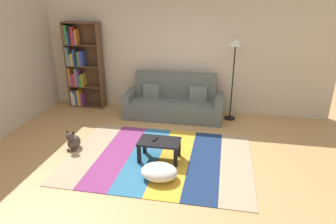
{
  "coord_description": "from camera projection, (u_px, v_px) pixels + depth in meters",
  "views": [
    {
      "loc": [
        0.97,
        -4.48,
        2.73
      ],
      "look_at": [
        -0.02,
        0.65,
        0.65
      ],
      "focal_mm": 32.13,
      "sensor_mm": 36.0,
      "label": 1
    }
  ],
  "objects": [
    {
      "name": "back_wall",
      "position": [
        184.0,
        55.0,
        7.09
      ],
      "size": [
        6.8,
        0.1,
        2.7
      ],
      "primitive_type": "cube",
      "color": "beige",
      "rests_on": "ground_plane"
    },
    {
      "name": "standing_lamp",
      "position": [
        235.0,
        53.0,
        6.44
      ],
      "size": [
        0.32,
        0.32,
        1.82
      ],
      "color": "black",
      "rests_on": "ground_plane"
    },
    {
      "name": "bookshelf",
      "position": [
        80.0,
        67.0,
        7.44
      ],
      "size": [
        0.9,
        0.28,
        2.1
      ],
      "color": "brown",
      "rests_on": "ground_plane"
    },
    {
      "name": "left_wall",
      "position": [
        4.0,
        66.0,
        6.04
      ],
      "size": [
        0.1,
        5.5,
        2.7
      ],
      "primitive_type": "cube",
      "color": "beige",
      "rests_on": "ground_plane"
    },
    {
      "name": "couch",
      "position": [
        174.0,
        103.0,
        7.01
      ],
      "size": [
        2.26,
        0.8,
        1.0
      ],
      "color": "#59605B",
      "rests_on": "ground_plane"
    },
    {
      "name": "tv_remote",
      "position": [
        155.0,
        139.0,
        5.18
      ],
      "size": [
        0.07,
        0.16,
        0.02
      ],
      "primitive_type": "cube",
      "rotation": [
        0.0,
        0.0,
        -0.21
      ],
      "color": "black",
      "rests_on": "coffee_table"
    },
    {
      "name": "rug",
      "position": [
        159.0,
        158.0,
        5.32
      ],
      "size": [
        3.21,
        2.31,
        0.01
      ],
      "color": "tan",
      "rests_on": "ground_plane"
    },
    {
      "name": "coffee_table",
      "position": [
        159.0,
        144.0,
        5.17
      ],
      "size": [
        0.71,
        0.44,
        0.36
      ],
      "color": "black",
      "rests_on": "rug"
    },
    {
      "name": "pouf",
      "position": [
        159.0,
        172.0,
        4.68
      ],
      "size": [
        0.58,
        0.46,
        0.24
      ],
      "primitive_type": "ellipsoid",
      "color": "white",
      "rests_on": "rug"
    },
    {
      "name": "dog",
      "position": [
        73.0,
        141.0,
        5.58
      ],
      "size": [
        0.22,
        0.35,
        0.4
      ],
      "color": "#473D33",
      "rests_on": "ground_plane"
    },
    {
      "name": "ground_plane",
      "position": [
        162.0,
        160.0,
        5.27
      ],
      "size": [
        14.0,
        14.0,
        0.0
      ],
      "primitive_type": "plane",
      "color": "tan"
    }
  ]
}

